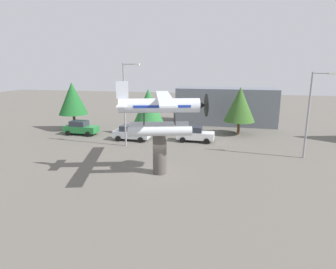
{
  "coord_description": "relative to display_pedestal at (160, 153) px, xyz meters",
  "views": [
    {
      "loc": [
        5.52,
        -21.2,
        8.49
      ],
      "look_at": [
        0.0,
        3.0,
        2.52
      ],
      "focal_mm": 30.64,
      "sensor_mm": 36.0,
      "label": 1
    }
  ],
  "objects": [
    {
      "name": "tree_west",
      "position": [
        -15.26,
        13.01,
        2.59
      ],
      "size": [
        3.79,
        3.79,
        6.39
      ],
      "color": "brown",
      "rests_on": "ground"
    },
    {
      "name": "storefront_building",
      "position": [
        4.53,
        22.0,
        0.98
      ],
      "size": [
        14.35,
        5.12,
        5.32
      ],
      "primitive_type": "cube",
      "color": "slate",
      "rests_on": "ground"
    },
    {
      "name": "tree_east",
      "position": [
        -4.63,
        12.46,
        2.02
      ],
      "size": [
        3.68,
        3.68,
        5.75
      ],
      "color": "brown",
      "rests_on": "ground"
    },
    {
      "name": "car_near_green",
      "position": [
        -13.07,
        10.76,
        -0.8
      ],
      "size": [
        4.2,
        2.02,
        1.76
      ],
      "color": "#237A38",
      "rests_on": "ground"
    },
    {
      "name": "display_pedestal",
      "position": [
        0.0,
        0.0,
        0.0
      ],
      "size": [
        1.1,
        1.1,
        3.36
      ],
      "primitive_type": "cylinder",
      "color": "#4C4742",
      "rests_on": "ground"
    },
    {
      "name": "ground_plane",
      "position": [
        0.0,
        0.0,
        -1.68
      ],
      "size": [
        140.0,
        140.0,
        0.0
      ],
      "primitive_type": "plane",
      "color": "#605B54"
    },
    {
      "name": "car_mid_silver",
      "position": [
        -5.89,
        9.55,
        -0.8
      ],
      "size": [
        4.2,
        2.02,
        1.76
      ],
      "color": "silver",
      "rests_on": "ground"
    },
    {
      "name": "tree_center_back",
      "position": [
        6.35,
        15.35,
        2.13
      ],
      "size": [
        3.84,
        3.84,
        5.95
      ],
      "color": "brown",
      "rests_on": "ground"
    },
    {
      "name": "car_far_white",
      "position": [
        1.45,
        10.6,
        -0.8
      ],
      "size": [
        4.2,
        2.02,
        1.76
      ],
      "color": "white",
      "rests_on": "ground"
    },
    {
      "name": "floatplane_monument",
      "position": [
        0.13,
        0.04,
        3.35
      ],
      "size": [
        7.19,
        10.29,
        4.0
      ],
      "rotation": [
        0.0,
        0.0,
        0.28
      ],
      "color": "silver",
      "rests_on": "display_pedestal"
    },
    {
      "name": "streetlight_primary",
      "position": [
        -5.44,
        7.07,
        3.35
      ],
      "size": [
        1.84,
        0.28,
        8.77
      ],
      "color": "gray",
      "rests_on": "ground"
    },
    {
      "name": "streetlight_secondary",
      "position": [
        12.45,
        6.83,
        2.94
      ],
      "size": [
        1.84,
        0.28,
        7.96
      ],
      "color": "gray",
      "rests_on": "ground"
    }
  ]
}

